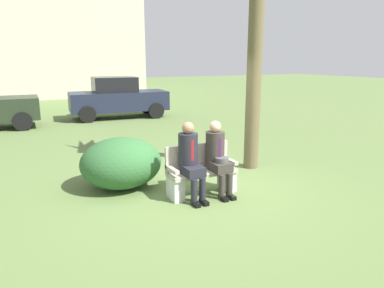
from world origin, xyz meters
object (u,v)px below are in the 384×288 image
Objects in this scene: seated_man_right at (218,154)px; parked_car_far at (118,98)px; park_bench at (201,173)px; building_backdrop at (21,28)px; shrub_near_bench at (121,163)px; seated_man_left at (190,157)px.

seated_man_right is 0.33× the size of parked_car_far.
building_backdrop reaches higher than park_bench.
shrub_near_bench is at bearing -88.35° from building_backdrop.
seated_man_right is 0.87× the size of shrub_near_bench.
seated_man_left is at bearing 179.18° from seated_man_right.
shrub_near_bench is (-0.91, 1.10, -0.27)m from seated_man_left.
park_bench is 0.46m from seated_man_right.
seated_man_left is (-0.27, -0.11, 0.36)m from park_bench.
park_bench is 0.93× the size of seated_man_left.
park_bench is 1.54m from shrub_near_bench.
building_backdrop is (-0.59, 20.35, 3.86)m from shrub_near_bench.
park_bench is at bearing -85.27° from building_backdrop.
seated_man_right is 0.09× the size of building_backdrop.
seated_man_left is 0.54m from seated_man_right.
parked_car_far is 13.00m from building_backdrop.
seated_man_right is 21.84m from building_backdrop.
parked_car_far is (0.78, 9.25, 0.10)m from seated_man_right.
seated_man_left is 21.79m from building_backdrop.
seated_man_left is 1.45m from shrub_near_bench.
parked_car_far is at bearing 83.42° from park_bench.
park_bench is 0.08× the size of building_backdrop.
seated_man_right is 9.28m from parked_car_far.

